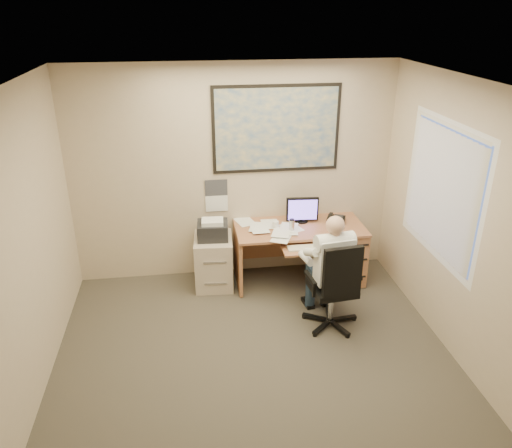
{
  "coord_description": "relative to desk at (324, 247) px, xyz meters",
  "views": [
    {
      "loc": [
        -0.57,
        -3.63,
        3.3
      ],
      "look_at": [
        0.14,
        1.3,
        1.08
      ],
      "focal_mm": 35.0,
      "sensor_mm": 36.0,
      "label": 1
    }
  ],
  "objects": [
    {
      "name": "room_shell",
      "position": [
        -1.11,
        -1.9,
        0.91
      ],
      "size": [
        4.0,
        4.5,
        2.7
      ],
      "color": "#3E3830",
      "rests_on": "ground"
    },
    {
      "name": "desk",
      "position": [
        0.0,
        0.0,
        0.0
      ],
      "size": [
        1.6,
        0.97,
        1.07
      ],
      "color": "#A96C48",
      "rests_on": "ground"
    },
    {
      "name": "world_map",
      "position": [
        -0.58,
        0.33,
        1.46
      ],
      "size": [
        1.56,
        0.03,
        1.06
      ],
      "primitive_type": "cube",
      "color": "#1E4C93",
      "rests_on": "room_shell"
    },
    {
      "name": "wall_calendar",
      "position": [
        -1.33,
        0.34,
        0.64
      ],
      "size": [
        0.28,
        0.01,
        0.42
      ],
      "primitive_type": "cube",
      "color": "white",
      "rests_on": "room_shell"
    },
    {
      "name": "window_blinds",
      "position": [
        0.86,
        -1.1,
        1.11
      ],
      "size": [
        0.06,
        1.4,
        1.3
      ],
      "primitive_type": null,
      "color": "beige",
      "rests_on": "room_shell"
    },
    {
      "name": "filing_cabinet",
      "position": [
        -1.41,
        0.02,
        -0.05
      ],
      "size": [
        0.5,
        0.59,
        0.9
      ],
      "rotation": [
        0.0,
        0.0,
        -0.07
      ],
      "color": "#C4B29D",
      "rests_on": "ground"
    },
    {
      "name": "office_chair",
      "position": [
        -0.2,
        -1.08,
        -0.13
      ],
      "size": [
        0.69,
        0.69,
        1.06
      ],
      "rotation": [
        0.0,
        0.0,
        0.1
      ],
      "color": "black",
      "rests_on": "ground"
    },
    {
      "name": "person",
      "position": [
        -0.2,
        -1.0,
        0.21
      ],
      "size": [
        0.63,
        0.82,
        1.3
      ],
      "primitive_type": null,
      "rotation": [
        0.0,
        0.0,
        0.14
      ],
      "color": "white",
      "rests_on": "office_chair"
    }
  ]
}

